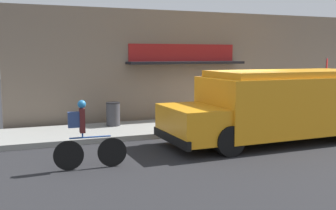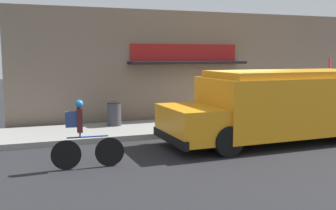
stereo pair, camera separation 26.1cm
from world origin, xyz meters
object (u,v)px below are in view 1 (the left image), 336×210
school_bus (279,104)px  trash_bin (113,114)px  stop_sign_post (326,78)px  cyclist (85,137)px

school_bus → trash_bin: size_ratio=8.19×
school_bus → stop_sign_post: bearing=27.8°
cyclist → stop_sign_post: stop_sign_post is taller
stop_sign_post → trash_bin: 8.31m
cyclist → trash_bin: bearing=72.0°
school_bus → cyclist: 6.16m
school_bus → stop_sign_post: 4.30m
school_bus → cyclist: size_ratio=3.99×
cyclist → stop_sign_post: size_ratio=0.71×
trash_bin → stop_sign_post: bearing=-10.1°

